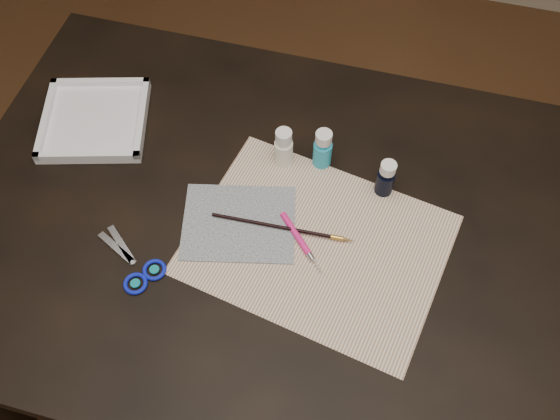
% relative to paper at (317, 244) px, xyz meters
% --- Properties ---
extents(ground, '(3.50, 3.50, 0.02)m').
position_rel_paper_xyz_m(ground, '(-0.08, 0.03, -0.76)').
color(ground, '#422614').
rests_on(ground, ground).
extents(table, '(1.30, 0.90, 0.75)m').
position_rel_paper_xyz_m(table, '(-0.08, 0.03, -0.38)').
color(table, black).
rests_on(table, ground).
extents(paper, '(0.52, 0.43, 0.00)m').
position_rel_paper_xyz_m(paper, '(0.00, 0.00, 0.00)').
color(paper, silver).
rests_on(paper, table).
extents(canvas, '(0.25, 0.22, 0.00)m').
position_rel_paper_xyz_m(canvas, '(-0.16, 0.01, 0.00)').
color(canvas, black).
rests_on(canvas, paper).
extents(paint_bottle_white, '(0.04, 0.04, 0.09)m').
position_rel_paper_xyz_m(paint_bottle_white, '(-0.11, 0.17, 0.04)').
color(paint_bottle_white, white).
rests_on(paint_bottle_white, table).
extents(paint_bottle_cyan, '(0.04, 0.04, 0.09)m').
position_rel_paper_xyz_m(paint_bottle_cyan, '(-0.04, 0.19, 0.05)').
color(paint_bottle_cyan, '#25A9CE').
rests_on(paint_bottle_cyan, table).
extents(paint_bottle_navy, '(0.04, 0.04, 0.09)m').
position_rel_paper_xyz_m(paint_bottle_navy, '(0.10, 0.15, 0.04)').
color(paint_bottle_navy, black).
rests_on(paint_bottle_navy, table).
extents(paintbrush, '(0.28, 0.02, 0.01)m').
position_rel_paper_xyz_m(paintbrush, '(-0.07, 0.01, 0.01)').
color(paintbrush, black).
rests_on(paintbrush, canvas).
extents(craft_knife, '(0.11, 0.12, 0.01)m').
position_rel_paper_xyz_m(craft_knife, '(-0.03, -0.01, 0.01)').
color(craft_knife, '#EE1F80').
rests_on(craft_knife, paper).
extents(scissors, '(0.19, 0.16, 0.01)m').
position_rel_paper_xyz_m(scissors, '(-0.34, -0.13, 0.00)').
color(scissors, silver).
rests_on(scissors, table).
extents(palette_tray, '(0.27, 0.27, 0.03)m').
position_rel_paper_xyz_m(palette_tray, '(-0.53, 0.17, 0.01)').
color(palette_tray, white).
rests_on(palette_tray, table).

